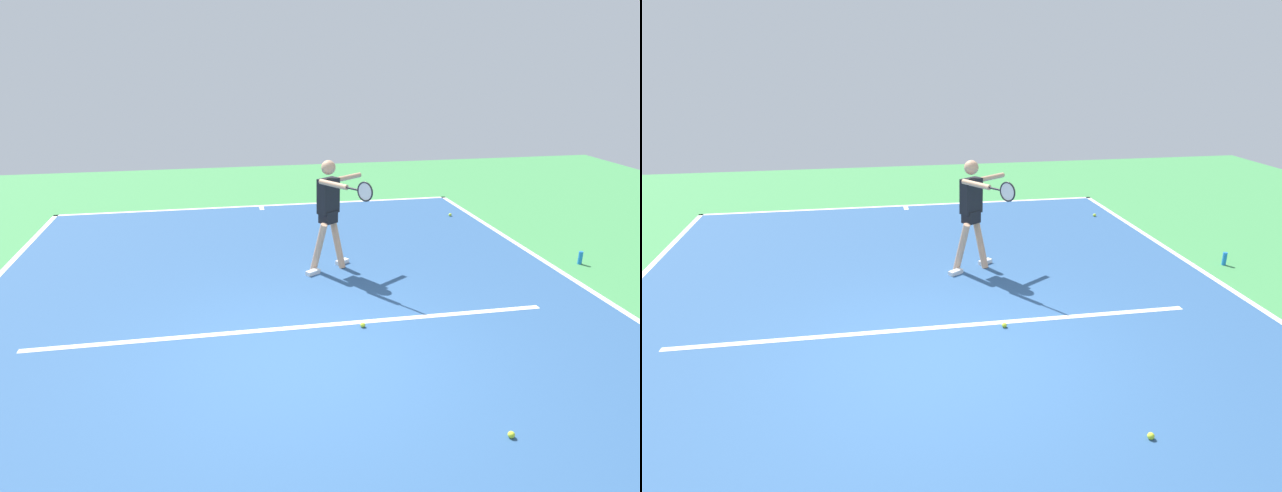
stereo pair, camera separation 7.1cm
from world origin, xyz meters
TOP-DOWN VIEW (x-y plane):
  - ground_plane at (0.00, 0.00)m, footprint 23.18×23.18m
  - court_surface at (0.00, 0.00)m, footprint 9.03×13.87m
  - court_line_baseline_near at (0.00, -6.88)m, footprint 9.03×0.10m
  - court_line_service at (0.00, -0.81)m, footprint 6.78×0.10m
  - court_line_centre_mark at (0.00, -6.68)m, footprint 0.10×0.30m
  - tennis_player at (-0.79, -2.72)m, footprint 1.04×1.42m
  - tennis_ball_by_baseline at (-1.62, 1.69)m, footprint 0.07×0.07m
  - tennis_ball_by_sideline at (-0.82, -0.67)m, footprint 0.07×0.07m
  - tennis_ball_near_player at (-3.97, -5.30)m, footprint 0.07×0.07m
  - water_bottle at (-4.98, -2.21)m, footprint 0.07×0.07m

SIDE VIEW (x-z plane):
  - ground_plane at x=0.00m, z-range 0.00..0.00m
  - court_surface at x=0.00m, z-range 0.00..0.00m
  - court_line_baseline_near at x=0.00m, z-range 0.00..0.01m
  - court_line_service at x=0.00m, z-range 0.00..0.01m
  - court_line_centre_mark at x=0.00m, z-range 0.00..0.01m
  - tennis_ball_by_baseline at x=-1.62m, z-range 0.00..0.07m
  - tennis_ball_by_sideline at x=-0.82m, z-range 0.00..0.07m
  - tennis_ball_near_player at x=-3.97m, z-range 0.00..0.07m
  - water_bottle at x=-4.98m, z-range 0.00..0.22m
  - tennis_player at x=-0.79m, z-range 0.14..1.95m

